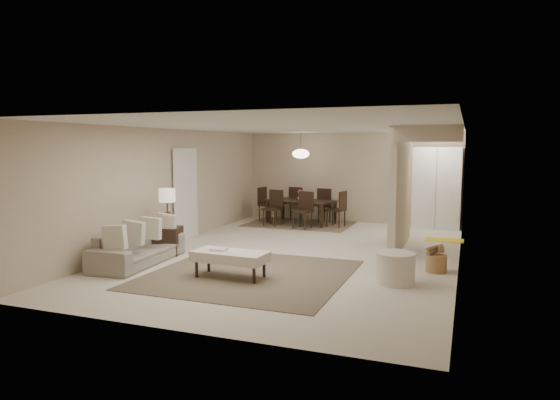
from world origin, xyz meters
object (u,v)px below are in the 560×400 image
at_px(sofa, 138,247).
at_px(wicker_basket, 436,264).
at_px(pantry_cabinet, 437,188).
at_px(ottoman_bench, 230,257).
at_px(round_pouf, 395,268).
at_px(side_table, 168,241).
at_px(dining_table, 301,212).

bearing_deg(sofa, wicker_basket, -80.31).
distance_m(pantry_cabinet, ottoman_bench, 6.95).
xyz_separation_m(pantry_cabinet, round_pouf, (-0.25, -5.72, -0.81)).
distance_m(pantry_cabinet, side_table, 7.04).
distance_m(sofa, round_pouf, 4.56).
distance_m(pantry_cabinet, round_pouf, 5.78).
xyz_separation_m(pantry_cabinet, sofa, (-4.80, -6.03, -0.75)).
xyz_separation_m(sofa, side_table, (0.05, 0.89, -0.03)).
height_order(sofa, side_table, sofa).
relative_size(pantry_cabinet, dining_table, 1.13).
relative_size(sofa, dining_table, 1.11).
bearing_deg(pantry_cabinet, side_table, -132.72).
distance_m(pantry_cabinet, sofa, 7.74).
bearing_deg(dining_table, sofa, -92.22).
bearing_deg(round_pouf, side_table, 172.67).
bearing_deg(wicker_basket, sofa, -166.07).
relative_size(side_table, round_pouf, 0.87).
relative_size(pantry_cabinet, ottoman_bench, 1.69).
bearing_deg(dining_table, side_table, -94.06).
distance_m(round_pouf, dining_table, 6.13).
bearing_deg(sofa, round_pouf, -90.37).
bearing_deg(pantry_cabinet, round_pouf, -92.51).
bearing_deg(wicker_basket, side_table, -175.71).
distance_m(ottoman_bench, side_table, 2.29).
bearing_deg(wicker_basket, round_pouf, -119.94).
height_order(sofa, round_pouf, sofa).
xyz_separation_m(pantry_cabinet, dining_table, (-3.52, -0.54, -0.72)).
relative_size(sofa, round_pouf, 3.33).
bearing_deg(ottoman_bench, dining_table, 100.16).
bearing_deg(dining_table, round_pouf, -46.82).
bearing_deg(side_table, wicker_basket, 4.29).
xyz_separation_m(pantry_cabinet, ottoman_bench, (-2.80, -6.33, -0.70)).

